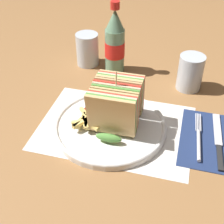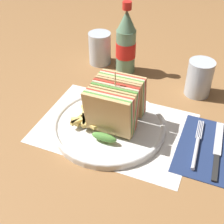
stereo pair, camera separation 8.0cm
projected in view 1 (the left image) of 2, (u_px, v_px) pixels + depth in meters
name	position (u px, v px, depth m)	size (l,w,h in m)	color
ground_plane	(105.00, 124.00, 0.82)	(4.00, 4.00, 0.00)	olive
placemat	(116.00, 127.00, 0.81)	(0.39, 0.27, 0.00)	silver
plate_main	(110.00, 126.00, 0.80)	(0.29, 0.29, 0.02)	white
club_sandwich	(116.00, 105.00, 0.76)	(0.12, 0.16, 0.15)	tan
fries_pile	(88.00, 120.00, 0.78)	(0.09, 0.09, 0.02)	#E5C166
ketchup_blob	(91.00, 111.00, 0.82)	(0.05, 0.04, 0.02)	maroon
napkin	(208.00, 139.00, 0.77)	(0.14, 0.22, 0.00)	navy
fork	(199.00, 140.00, 0.76)	(0.02, 0.17, 0.01)	silver
knife	(218.00, 140.00, 0.76)	(0.03, 0.20, 0.00)	black
coke_bottle_near	(115.00, 43.00, 0.97)	(0.06, 0.06, 0.23)	slate
glass_near	(190.00, 74.00, 0.93)	(0.07, 0.07, 0.11)	silver
glass_far	(88.00, 51.00, 1.04)	(0.07, 0.07, 0.11)	silver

